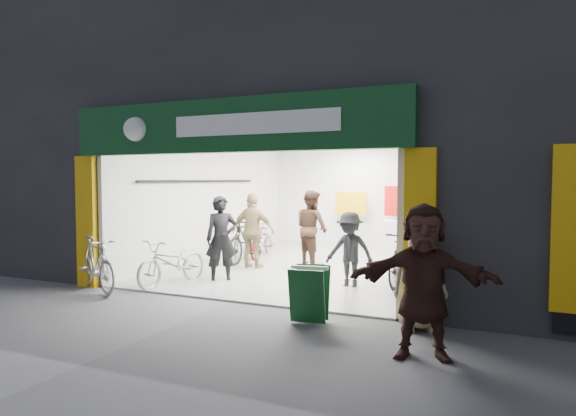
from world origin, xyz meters
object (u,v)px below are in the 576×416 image
Objects in this scene: pedestrian_near at (420,276)px; bike_left_front at (173,262)px; bike_right_front at (405,258)px; sandwich_board at (310,293)px; parked_bike at (95,264)px.

bike_left_front is at bearing 144.81° from pedestrian_near.
bike_left_front is at bearing -149.37° from bike_right_front.
bike_left_front reaches higher than sandwich_board.
bike_right_front is at bearing 32.96° from bike_left_front.
bike_right_front reaches higher than parked_bike.
bike_left_front is 0.94× the size of bike_right_front.
sandwich_board is at bearing -69.86° from parked_bike.
pedestrian_near is at bearing -67.74° from bike_right_front.
pedestrian_near is 1.86× the size of sandwich_board.
bike_right_front is 3.34m from sandwich_board.
parked_bike is at bearing 168.01° from sandwich_board.
bike_left_front is at bearing 150.66° from sandwich_board.
parked_bike is (-5.30, -2.94, -0.04)m from bike_right_front.
bike_left_front is 4.69m from bike_right_front.
parked_bike reaches higher than bike_left_front.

